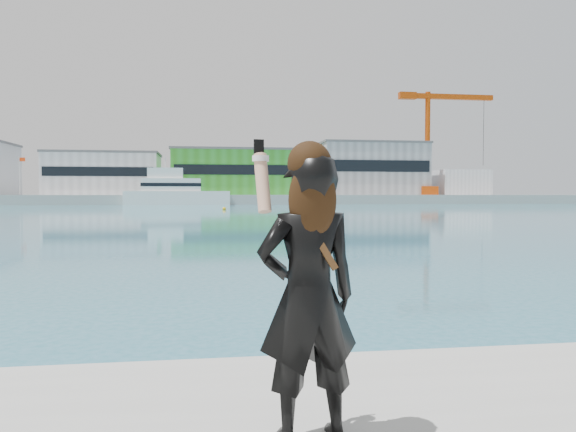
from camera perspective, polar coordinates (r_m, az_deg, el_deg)
name	(u,v)px	position (r m, az deg, el deg)	size (l,w,h in m)	color
far_quay	(203,199)	(133.41, -8.60, 1.71)	(320.00, 40.00, 2.00)	#9E9E99
warehouse_white	(105,174)	(133.29, -18.14, 4.10)	(24.48, 15.35, 9.50)	silver
warehouse_green	(238,172)	(131.74, -5.12, 4.45)	(30.60, 16.36, 10.50)	#309324
warehouse_grey_right	(370,169)	(137.50, 8.36, 4.75)	(25.50, 15.35, 12.50)	gray
ancillary_shed	(459,183)	(143.55, 17.03, 3.27)	(12.00, 10.00, 6.00)	silver
dock_crane	(432,139)	(136.87, 14.46, 7.58)	(23.00, 4.00, 24.00)	#C7440B
flagpole_left	(20,173)	(130.11, -25.59, 3.95)	(1.28, 0.16, 8.00)	silver
flagpole_right	(302,175)	(126.44, 1.48, 4.22)	(1.28, 0.16, 8.00)	silver
motor_yacht	(174,191)	(114.91, -11.49, 2.47)	(20.92, 6.72, 9.65)	white
buoy_near	(224,210)	(76.18, -6.50, 0.62)	(0.50, 0.50, 0.50)	#F5B40C
woman	(308,288)	(2.96, 2.04, -7.30)	(0.59, 0.43, 1.59)	black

